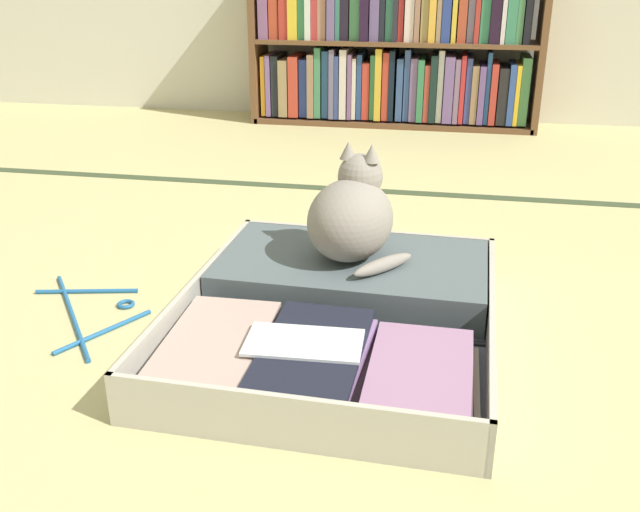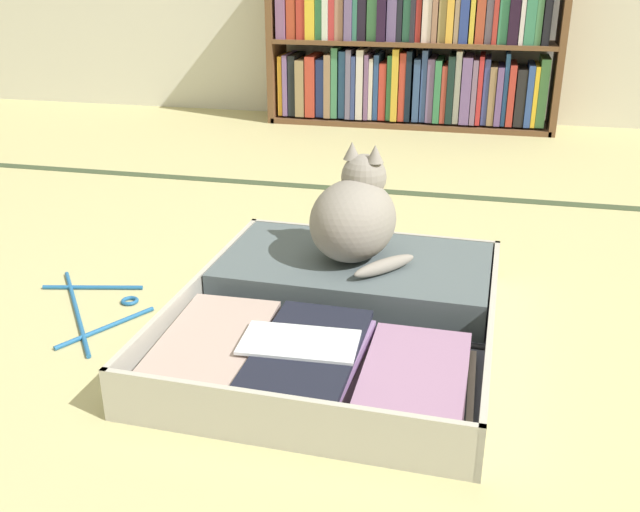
# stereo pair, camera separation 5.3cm
# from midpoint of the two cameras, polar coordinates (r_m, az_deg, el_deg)

# --- Properties ---
(ground_plane) EXTENTS (10.00, 10.00, 0.00)m
(ground_plane) POSITION_cam_midpoint_polar(r_m,az_deg,el_deg) (1.42, -4.02, -9.08)
(ground_plane) COLOR tan
(tatami_border) EXTENTS (4.80, 0.05, 0.00)m
(tatami_border) POSITION_cam_midpoint_polar(r_m,az_deg,el_deg) (2.48, 2.78, 5.28)
(tatami_border) COLOR #39472C
(tatami_border) RESTS_ON ground_plane
(bookshelf) EXTENTS (1.33, 0.25, 0.76)m
(bookshelf) POSITION_cam_midpoint_polar(r_m,az_deg,el_deg) (3.45, 5.43, 16.30)
(bookshelf) COLOR brown
(bookshelf) RESTS_ON ground_plane
(open_suitcase) EXTENTS (0.67, 0.80, 0.10)m
(open_suitcase) POSITION_cam_midpoint_polar(r_m,az_deg,el_deg) (1.55, 0.53, -4.28)
(open_suitcase) COLOR #BCB7AA
(open_suitcase) RESTS_ON ground_plane
(black_cat) EXTENTS (0.27, 0.28, 0.26)m
(black_cat) POSITION_cam_midpoint_polar(r_m,az_deg,el_deg) (1.63, 1.73, 3.18)
(black_cat) COLOR gray
(black_cat) RESTS_ON open_suitcase
(clothes_hanger) EXTENTS (0.32, 0.36, 0.01)m
(clothes_hanger) POSITION_cam_midpoint_polar(r_m,az_deg,el_deg) (1.72, -18.72, -4.20)
(clothes_hanger) COLOR #205E97
(clothes_hanger) RESTS_ON ground_plane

